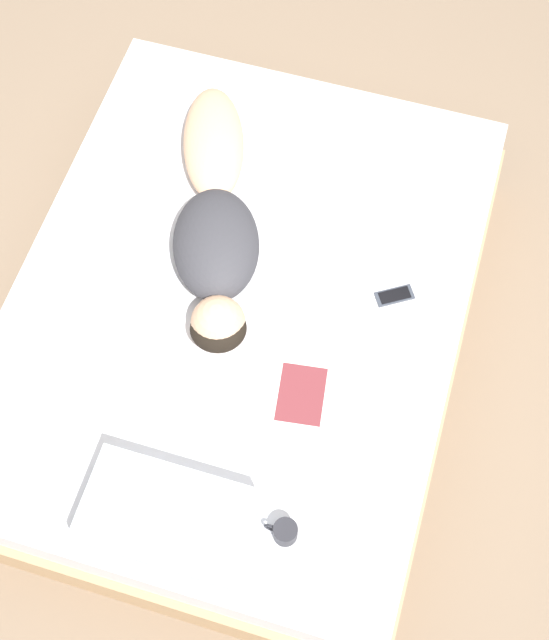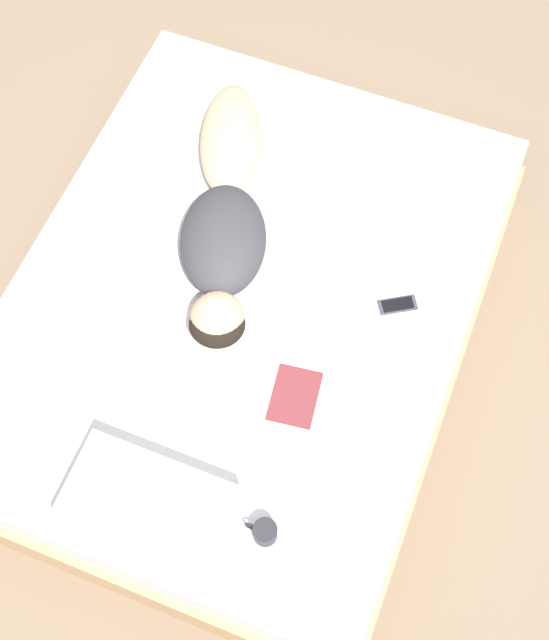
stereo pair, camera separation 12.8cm
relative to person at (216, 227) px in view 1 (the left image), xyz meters
name	(u,v)px [view 1 (the left image)]	position (x,y,z in m)	size (l,w,h in m)	color
ground_plane	(243,348)	(-0.16, 0.22, -0.58)	(12.00, 12.00, 0.00)	#7A6651
bed	(241,323)	(-0.16, 0.22, -0.34)	(1.77, 2.31, 0.49)	tan
person	(216,227)	(0.00, 0.00, 0.00)	(0.64, 1.26, 0.21)	tan
open_magazine	(335,399)	(-0.63, 0.53, -0.09)	(0.56, 0.39, 0.01)	silver
coffee_mug	(285,532)	(-0.59, 1.06, -0.05)	(0.12, 0.08, 0.08)	#232328
cell_phone	(394,296)	(-0.74, 0.05, -0.09)	(0.16, 0.13, 0.01)	#333842
pillow	(168,519)	(-0.20, 1.14, -0.01)	(0.56, 0.33, 0.16)	silver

